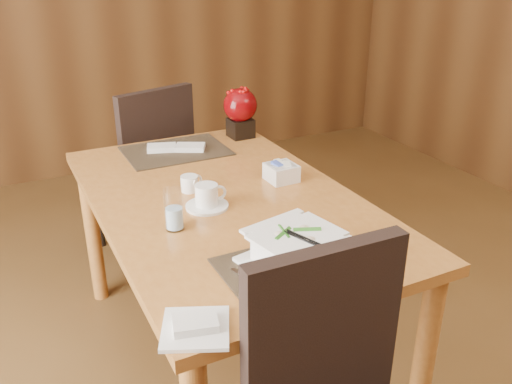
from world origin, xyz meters
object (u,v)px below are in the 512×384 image
coffee_cup (207,198)px  water_glass (174,209)px  dining_table (225,220)px  creamer_jug (189,183)px  soup_setting (297,251)px  berry_decor (240,110)px  far_chair (148,164)px  bread_plate (196,328)px  sugar_caddy (281,173)px

coffee_cup → water_glass: bearing=-146.1°
dining_table → creamer_jug: creamer_jug is taller
soup_setting → creamer_jug: (-0.09, 0.64, -0.02)m
coffee_cup → berry_decor: bearing=56.2°
far_chair → coffee_cup: bearing=69.4°
coffee_cup → bread_plate: (-0.28, -0.62, -0.03)m
bread_plate → far_chair: 1.71m
dining_table → coffee_cup: (-0.09, -0.05, 0.13)m
far_chair → bread_plate: bearing=61.4°
dining_table → soup_setting: (-0.01, -0.53, 0.15)m
berry_decor → sugar_caddy: bearing=-98.8°
sugar_caddy → berry_decor: 0.58m
soup_setting → sugar_caddy: (0.27, 0.58, -0.02)m
bread_plate → sugar_caddy: bearing=48.5°
water_glass → berry_decor: 0.97m
dining_table → sugar_caddy: (0.26, 0.04, 0.13)m
dining_table → coffee_cup: 0.17m
dining_table → water_glass: bearing=-147.7°
creamer_jug → dining_table: bearing=-65.7°
dining_table → sugar_caddy: bearing=9.6°
berry_decor → soup_setting: bearing=-107.5°
sugar_caddy → far_chair: bearing=106.5°
far_chair → dining_table: bearing=74.4°
water_glass → soup_setting: bearing=-57.9°
coffee_cup → sugar_caddy: coffee_cup is taller
far_chair → soup_setting: bearing=73.7°
creamer_jug → berry_decor: bearing=31.3°
water_glass → far_chair: far_chair is taller
coffee_cup → water_glass: size_ratio=1.08×
water_glass → berry_decor: (0.60, 0.76, 0.06)m
creamer_jug → far_chair: far_chair is taller
water_glass → creamer_jug: 0.31m
dining_table → creamer_jug: size_ratio=17.89×
dining_table → bread_plate: bearing=-118.9°
coffee_cup → bread_plate: bearing=-114.3°
soup_setting → far_chair: bearing=78.9°
berry_decor → bread_plate: bearing=-119.4°
berry_decor → creamer_jug: bearing=-131.9°
creamer_jug → berry_decor: berry_decor is taller
dining_table → coffee_cup: size_ratio=9.85×
soup_setting → bread_plate: soup_setting is taller
soup_setting → sugar_caddy: 0.64m
sugar_caddy → berry_decor: size_ratio=0.46×
water_glass → berry_decor: bearing=52.1°
sugar_caddy → bread_plate: (-0.63, -0.71, -0.03)m
water_glass → bread_plate: 0.53m
water_glass → far_chair: 1.20m
soup_setting → far_chair: (-0.01, 1.53, -0.26)m
bread_plate → far_chair: (0.35, 1.66, -0.21)m
dining_table → water_glass: (-0.25, -0.16, 0.17)m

